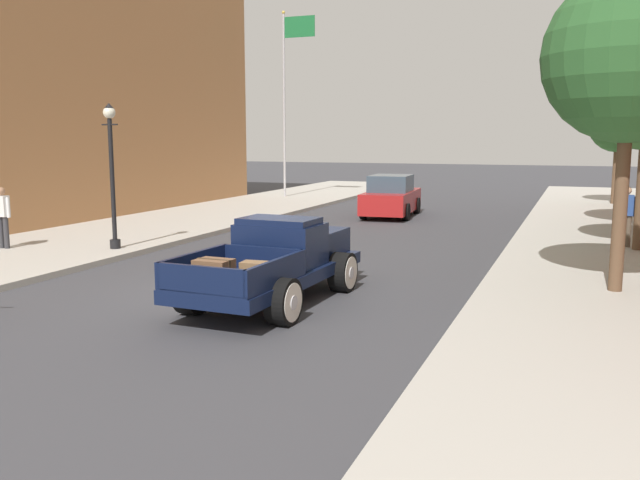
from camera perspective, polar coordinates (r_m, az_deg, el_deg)
ground_plane at (r=13.81m, az=-6.46°, el=-4.29°), size 140.00×140.00×0.00m
sidewalk_right at (r=12.31m, az=25.19°, el=-6.31°), size 5.50×64.00×0.15m
hotrod_truck_navy at (r=12.86m, az=-3.59°, el=-1.78°), size 2.31×4.99×1.58m
car_background_red at (r=26.77m, az=6.09°, el=3.65°), size 2.11×4.42×1.65m
pedestrian_sidewalk_left at (r=19.81m, az=-25.46°, el=2.04°), size 0.53×0.22×1.65m
pedestrian_sidewalk_right at (r=19.93m, az=24.63°, el=2.12°), size 0.53×0.22×1.65m
street_lamp_near at (r=18.60m, az=-17.35°, el=6.13°), size 0.50×0.32×3.85m
flagpole at (r=34.28m, az=-2.73°, el=13.14°), size 1.74×0.16×9.16m
street_tree_nearest at (r=14.02m, az=24.96°, el=13.97°), size 3.22×3.22×6.05m
street_tree_farthest at (r=33.10m, az=24.12°, el=9.05°), size 2.60×2.60×4.91m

